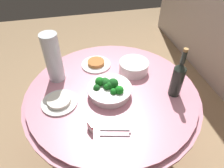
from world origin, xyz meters
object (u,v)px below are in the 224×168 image
at_px(broccoli_bowl, 109,89).
at_px(label_placard_front, 90,127).
at_px(plate_stack, 134,67).
at_px(wine_bottle, 178,78).
at_px(serving_tongs, 116,133).
at_px(food_plate_peanuts, 96,64).
at_px(decorative_fruit_vase, 54,61).
at_px(food_plate_rice, 59,102).

height_order(broccoli_bowl, label_placard_front, broccoli_bowl).
height_order(broccoli_bowl, plate_stack, broccoli_bowl).
relative_size(wine_bottle, label_placard_front, 6.11).
height_order(serving_tongs, food_plate_peanuts, food_plate_peanuts).
height_order(broccoli_bowl, decorative_fruit_vase, decorative_fruit_vase).
xyz_separation_m(broccoli_bowl, wine_bottle, (0.09, 0.41, 0.09)).
relative_size(broccoli_bowl, label_placard_front, 5.09).
bearing_deg(serving_tongs, broccoli_bowl, 174.71).
relative_size(food_plate_rice, food_plate_peanuts, 1.00).
bearing_deg(wine_bottle, broccoli_bowl, -102.11).
relative_size(broccoli_bowl, decorative_fruit_vase, 0.82).
height_order(plate_stack, decorative_fruit_vase, decorative_fruit_vase).
height_order(food_plate_rice, food_plate_peanuts, food_plate_peanuts).
bearing_deg(food_plate_peanuts, plate_stack, 62.47).
bearing_deg(decorative_fruit_vase, food_plate_peanuts, 107.30).
xyz_separation_m(broccoli_bowl, label_placard_front, (0.25, -0.16, -0.01)).
xyz_separation_m(broccoli_bowl, food_plate_rice, (0.01, -0.31, -0.03)).
bearing_deg(food_plate_peanuts, wine_bottle, 46.56).
height_order(broccoli_bowl, serving_tongs, broccoli_bowl).
height_order(broccoli_bowl, wine_bottle, wine_bottle).
relative_size(broccoli_bowl, plate_stack, 1.33).
bearing_deg(decorative_fruit_vase, plate_stack, 85.56).
bearing_deg(label_placard_front, decorative_fruit_vase, -161.79).
distance_m(broccoli_bowl, label_placard_front, 0.30).
distance_m(serving_tongs, food_plate_peanuts, 0.63).
xyz_separation_m(food_plate_peanuts, label_placard_front, (0.58, -0.13, 0.02)).
xyz_separation_m(wine_bottle, serving_tongs, (0.21, -0.43, -0.12)).
bearing_deg(wine_bottle, label_placard_front, -73.79).
distance_m(wine_bottle, label_placard_front, 0.60).
xyz_separation_m(food_plate_rice, food_plate_peanuts, (-0.34, 0.28, -0.00)).
bearing_deg(broccoli_bowl, decorative_fruit_vase, -126.48).
bearing_deg(plate_stack, broccoli_bowl, -48.83).
relative_size(serving_tongs, food_plate_peanuts, 0.76).
bearing_deg(decorative_fruit_vase, serving_tongs, 28.60).
distance_m(serving_tongs, food_plate_rice, 0.41).
height_order(broccoli_bowl, food_plate_peanuts, broccoli_bowl).
distance_m(serving_tongs, label_placard_front, 0.14).
distance_m(broccoli_bowl, food_plate_peanuts, 0.33).
bearing_deg(serving_tongs, decorative_fruit_vase, -151.40).
bearing_deg(label_placard_front, serving_tongs, 69.95).
bearing_deg(broccoli_bowl, plate_stack, 131.17).
relative_size(decorative_fruit_vase, label_placard_front, 6.18).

